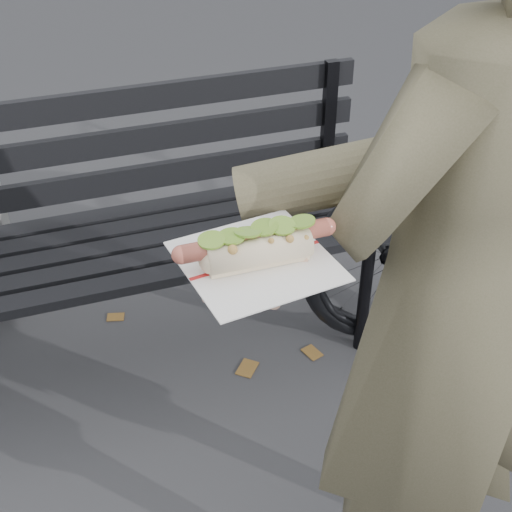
{
  "coord_description": "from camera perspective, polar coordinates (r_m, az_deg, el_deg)",
  "views": [
    {
      "loc": [
        -0.14,
        -0.81,
        1.67
      ],
      "look_at": [
        0.11,
        -0.08,
        1.12
      ],
      "focal_mm": 50.0,
      "sensor_mm": 36.0,
      "label": 1
    }
  ],
  "objects": [
    {
      "name": "fallen_leaves",
      "position": [
        2.17,
        -2.13,
        -14.66
      ],
      "size": [
        4.71,
        3.33,
        0.0
      ],
      "color": "brown",
      "rests_on": "ground"
    },
    {
      "name": "held_hotdog",
      "position": [
        1.04,
        9.02,
        5.65
      ],
      "size": [
        0.63,
        0.32,
        0.2
      ],
      "color": "#4F4D35"
    },
    {
      "name": "person",
      "position": [
        1.33,
        15.14,
        -3.26
      ],
      "size": [
        0.73,
        0.6,
        1.72
      ],
      "primitive_type": "imported",
      "rotation": [
        0.0,
        0.0,
        3.49
      ],
      "color": "#4F4D35",
      "rests_on": "ground"
    },
    {
      "name": "park_bench",
      "position": [
        2.17,
        -9.89,
        3.17
      ],
      "size": [
        1.5,
        0.44,
        0.88
      ],
      "color": "black",
      "rests_on": "ground"
    }
  ]
}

